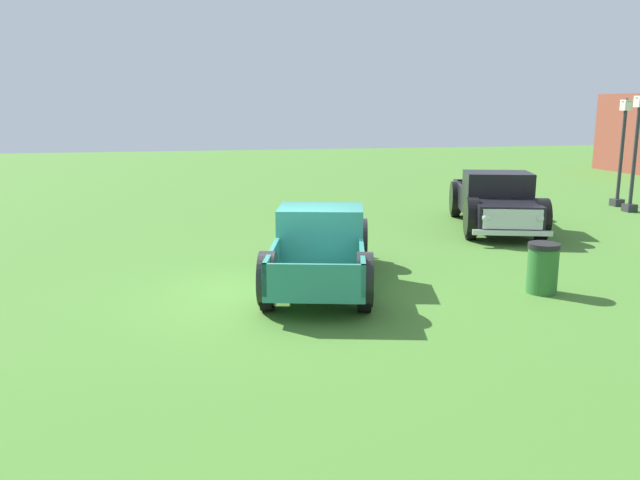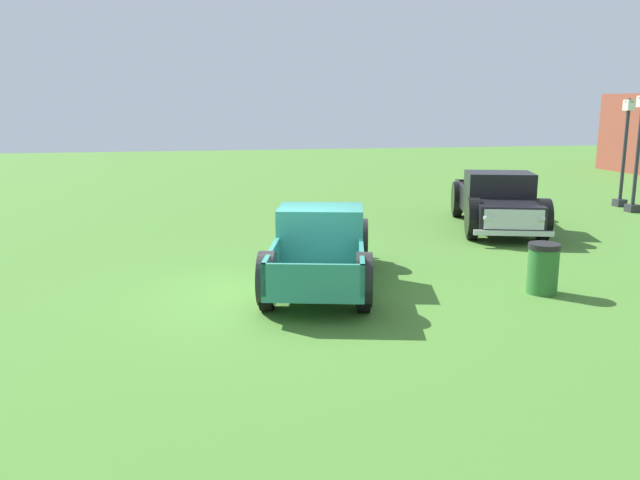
{
  "view_description": "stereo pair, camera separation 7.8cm",
  "coord_description": "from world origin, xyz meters",
  "px_view_note": "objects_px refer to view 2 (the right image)",
  "views": [
    {
      "loc": [
        11.21,
        -1.87,
        3.45
      ],
      "look_at": [
        -0.64,
        0.67,
        0.9
      ],
      "focal_mm": 35.99,
      "sensor_mm": 36.0,
      "label": 1
    },
    {
      "loc": [
        11.23,
        -1.79,
        3.45
      ],
      "look_at": [
        -0.64,
        0.67,
        0.9
      ],
      "focal_mm": 35.99,
      "sensor_mm": 36.0,
      "label": 2
    }
  ],
  "objects_px": {
    "pickup_truck_behind_right": "(498,203)",
    "trash_can": "(543,268)",
    "lamp_post_near": "(625,150)",
    "lamp_post_far": "(638,151)",
    "pickup_truck_foreground": "(321,245)"
  },
  "relations": [
    {
      "from": "pickup_truck_behind_right",
      "to": "lamp_post_near",
      "type": "xyz_separation_m",
      "value": [
        -3.17,
        6.23,
        1.17
      ]
    },
    {
      "from": "trash_can",
      "to": "pickup_truck_behind_right",
      "type": "bearing_deg",
      "value": 160.49
    },
    {
      "from": "lamp_post_far",
      "to": "trash_can",
      "type": "bearing_deg",
      "value": -45.11
    },
    {
      "from": "lamp_post_near",
      "to": "trash_can",
      "type": "height_order",
      "value": "lamp_post_near"
    },
    {
      "from": "pickup_truck_behind_right",
      "to": "trash_can",
      "type": "relative_size",
      "value": 5.94
    },
    {
      "from": "pickup_truck_foreground",
      "to": "trash_can",
      "type": "height_order",
      "value": "pickup_truck_foreground"
    },
    {
      "from": "lamp_post_near",
      "to": "pickup_truck_behind_right",
      "type": "bearing_deg",
      "value": -63.07
    },
    {
      "from": "pickup_truck_foreground",
      "to": "pickup_truck_behind_right",
      "type": "xyz_separation_m",
      "value": [
        -4.18,
        5.96,
        0.06
      ]
    },
    {
      "from": "pickup_truck_foreground",
      "to": "lamp_post_near",
      "type": "xyz_separation_m",
      "value": [
        -7.34,
        12.19,
        1.23
      ]
    },
    {
      "from": "lamp_post_far",
      "to": "pickup_truck_foreground",
      "type": "bearing_deg",
      "value": -62.37
    },
    {
      "from": "lamp_post_near",
      "to": "lamp_post_far",
      "type": "height_order",
      "value": "lamp_post_far"
    },
    {
      "from": "lamp_post_near",
      "to": "lamp_post_far",
      "type": "bearing_deg",
      "value": -18.09
    },
    {
      "from": "pickup_truck_foreground",
      "to": "lamp_post_near",
      "type": "distance_m",
      "value": 14.29
    },
    {
      "from": "pickup_truck_behind_right",
      "to": "trash_can",
      "type": "distance_m",
      "value": 6.27
    },
    {
      "from": "trash_can",
      "to": "lamp_post_far",
      "type": "bearing_deg",
      "value": 134.89
    }
  ]
}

